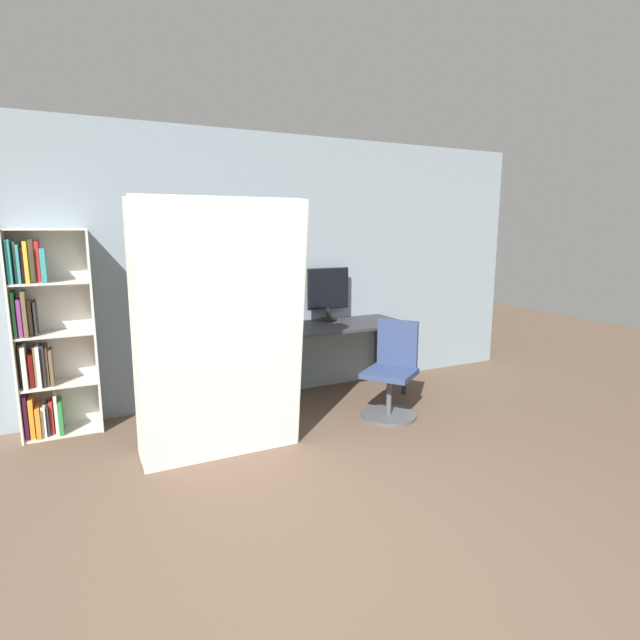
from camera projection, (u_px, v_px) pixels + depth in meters
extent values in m
plane|color=brown|center=(342.00, 619.00, 2.28)|extent=(16.00, 16.00, 0.00)
cube|color=gray|center=(186.00, 272.00, 4.81)|extent=(8.00, 0.06, 2.70)
cube|color=#2D2D33|center=(340.00, 325.00, 5.24)|extent=(1.40, 0.69, 0.03)
cylinder|color=#2D2D33|center=(295.00, 375.00, 4.78)|extent=(0.05, 0.05, 0.74)
cylinder|color=#2D2D33|center=(405.00, 360.00, 5.33)|extent=(0.05, 0.05, 0.74)
cylinder|color=#2D2D33|center=(274.00, 362.00, 5.28)|extent=(0.05, 0.05, 0.74)
cylinder|color=#2D2D33|center=(376.00, 349.00, 5.83)|extent=(0.05, 0.05, 0.74)
cylinder|color=black|center=(328.00, 320.00, 5.42)|extent=(0.20, 0.20, 0.02)
cylinder|color=black|center=(328.00, 313.00, 5.41)|extent=(0.04, 0.04, 0.12)
cube|color=black|center=(328.00, 288.00, 5.36)|extent=(0.49, 0.02, 0.44)
cube|color=black|center=(328.00, 289.00, 5.36)|extent=(0.46, 0.03, 0.42)
cylinder|color=#4C4C51|center=(388.00, 415.00, 4.72)|extent=(0.52, 0.52, 0.03)
cylinder|color=#4C4C51|center=(389.00, 395.00, 4.69)|extent=(0.05, 0.05, 0.37)
cube|color=navy|center=(390.00, 373.00, 4.65)|extent=(0.61, 0.61, 0.05)
cube|color=navy|center=(397.00, 343.00, 4.78)|extent=(0.26, 0.34, 0.45)
cube|color=beige|center=(13.00, 337.00, 4.08)|extent=(0.02, 0.33, 1.76)
cube|color=beige|center=(94.00, 331.00, 4.35)|extent=(0.02, 0.33, 1.76)
cube|color=beige|center=(55.00, 331.00, 4.35)|extent=(0.62, 0.02, 1.76)
cube|color=beige|center=(64.00, 431.00, 4.37)|extent=(0.59, 0.29, 0.02)
cube|color=beige|center=(60.00, 383.00, 4.29)|extent=(0.59, 0.29, 0.02)
cube|color=beige|center=(55.00, 334.00, 4.22)|extent=(0.59, 0.29, 0.02)
cube|color=beige|center=(50.00, 283.00, 4.14)|extent=(0.59, 0.29, 0.02)
cube|color=beige|center=(45.00, 229.00, 4.06)|extent=(0.59, 0.29, 0.02)
cube|color=#7A2D84|center=(27.00, 416.00, 4.22)|extent=(0.03, 0.19, 0.36)
cube|color=orange|center=(32.00, 416.00, 4.23)|extent=(0.03, 0.24, 0.34)
cube|color=orange|center=(39.00, 420.00, 4.25)|extent=(0.04, 0.25, 0.26)
cube|color=silver|center=(44.00, 419.00, 4.29)|extent=(0.04, 0.24, 0.25)
cube|color=#232328|center=(48.00, 418.00, 4.30)|extent=(0.02, 0.22, 0.27)
cube|color=red|center=(52.00, 416.00, 4.32)|extent=(0.03, 0.19, 0.28)
cube|color=silver|center=(56.00, 412.00, 4.33)|extent=(0.02, 0.18, 0.34)
cube|color=#287A38|center=(61.00, 416.00, 4.32)|extent=(0.03, 0.24, 0.28)
cube|color=brown|center=(21.00, 365.00, 4.19)|extent=(0.02, 0.17, 0.35)
cube|color=silver|center=(25.00, 367.00, 4.13)|extent=(0.03, 0.22, 0.36)
cube|color=red|center=(32.00, 369.00, 4.21)|extent=(0.04, 0.21, 0.28)
cube|color=brown|center=(36.00, 365.00, 4.20)|extent=(0.02, 0.20, 0.34)
cube|color=silver|center=(39.00, 366.00, 4.16)|extent=(0.03, 0.18, 0.35)
cube|color=#232328|center=(43.00, 365.00, 4.18)|extent=(0.03, 0.16, 0.35)
cube|color=brown|center=(47.00, 365.00, 4.25)|extent=(0.02, 0.25, 0.32)
cube|color=brown|center=(51.00, 366.00, 4.23)|extent=(0.02, 0.21, 0.30)
cube|color=#287A38|center=(15.00, 314.00, 4.06)|extent=(0.02, 0.23, 0.37)
cube|color=#7A2D84|center=(20.00, 317.00, 4.07)|extent=(0.03, 0.20, 0.31)
cube|color=brown|center=(25.00, 314.00, 4.06)|extent=(0.03, 0.21, 0.37)
cube|color=brown|center=(31.00, 317.00, 4.13)|extent=(0.03, 0.19, 0.29)
cube|color=#232328|center=(36.00, 317.00, 4.15)|extent=(0.02, 0.23, 0.28)
cube|color=teal|center=(10.00, 261.00, 3.98)|extent=(0.03, 0.24, 0.35)
cube|color=silver|center=(16.00, 262.00, 4.04)|extent=(0.02, 0.17, 0.33)
cube|color=teal|center=(19.00, 264.00, 3.97)|extent=(0.02, 0.16, 0.31)
cube|color=#7A2D84|center=(23.00, 265.00, 4.04)|extent=(0.02, 0.19, 0.28)
cube|color=gold|center=(27.00, 262.00, 4.01)|extent=(0.03, 0.21, 0.33)
cube|color=silver|center=(32.00, 260.00, 4.10)|extent=(0.04, 0.18, 0.35)
cube|color=red|center=(38.00, 261.00, 4.08)|extent=(0.03, 0.17, 0.34)
cube|color=teal|center=(44.00, 265.00, 4.06)|extent=(0.04, 0.21, 0.28)
cube|color=silver|center=(223.00, 334.00, 3.68)|extent=(1.22, 0.42, 1.98)
cube|color=beige|center=(297.00, 327.00, 3.95)|extent=(0.01, 0.41, 1.94)
cube|color=silver|center=(214.00, 328.00, 3.90)|extent=(1.22, 0.30, 1.98)
cube|color=beige|center=(285.00, 322.00, 4.17)|extent=(0.01, 0.30, 1.94)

